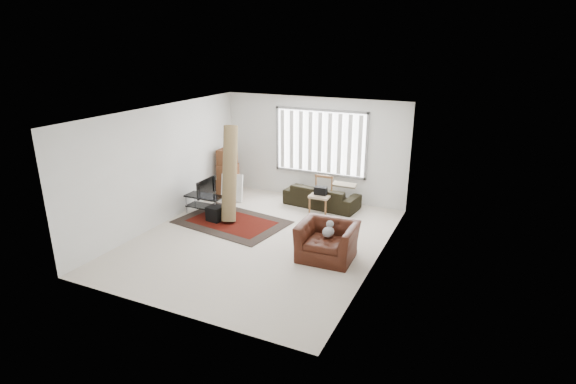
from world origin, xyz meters
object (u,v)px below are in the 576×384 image
moving_boxes (228,175)px  armchair (327,239)px  tv_stand (205,201)px  sofa (322,193)px  side_chair (321,194)px

moving_boxes → armchair: size_ratio=1.14×
tv_stand → moving_boxes: 1.44m
moving_boxes → sofa: (2.61, 0.28, -0.24)m
moving_boxes → armchair: (3.74, -2.38, -0.19)m
tv_stand → sofa: (2.42, 1.69, 0.03)m
sofa → side_chair: side_chair is taller
tv_stand → armchair: 3.68m
sofa → armchair: size_ratio=1.67×
moving_boxes → armchair: 4.44m
side_chair → armchair: 2.43m
sofa → armchair: (1.13, -2.66, 0.04)m
tv_stand → moving_boxes: (-0.20, 1.40, 0.26)m
side_chair → armchair: side_chair is taller
tv_stand → armchair: bearing=-15.4°
sofa → armchair: armchair is taller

